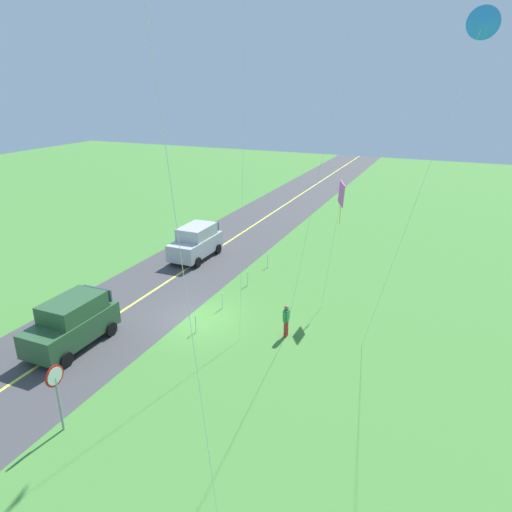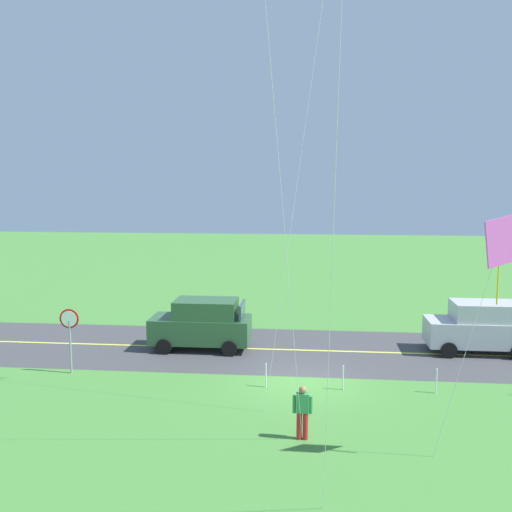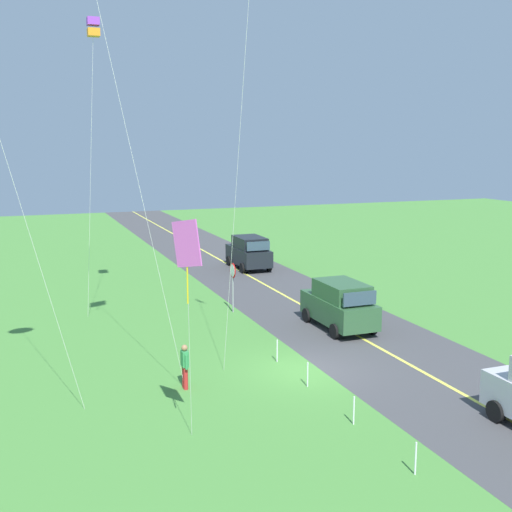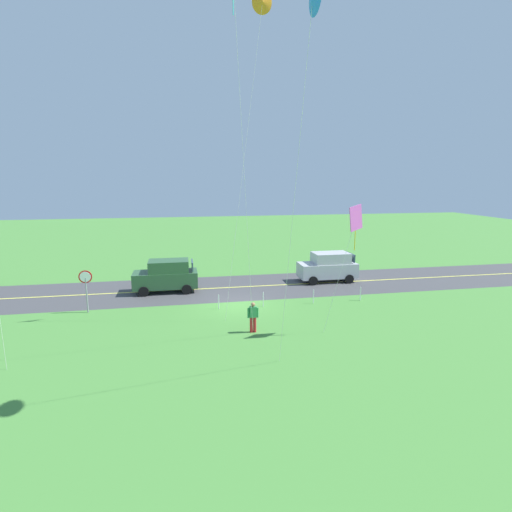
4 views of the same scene
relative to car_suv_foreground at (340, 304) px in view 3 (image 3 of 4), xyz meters
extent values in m
cube|color=#478438|center=(-4.46, 3.79, -1.20)|extent=(120.00, 120.00, 0.10)
cube|color=#424244|center=(-4.46, -0.21, -1.15)|extent=(120.00, 7.00, 0.00)
cube|color=#E5E04C|center=(-4.46, -0.21, -1.15)|extent=(120.00, 0.16, 0.00)
cube|color=#2D5633|center=(0.08, 0.00, -0.26)|extent=(4.40, 1.90, 1.10)
cube|color=#2D5633|center=(-0.17, 0.00, 0.69)|extent=(2.73, 1.75, 0.80)
cube|color=#334756|center=(0.91, 0.00, 0.69)|extent=(0.10, 1.62, 0.64)
cube|color=#334756|center=(-1.79, 0.00, 0.69)|extent=(0.10, 1.62, 0.60)
cylinder|color=black|center=(1.51, 0.95, -0.81)|extent=(0.68, 0.22, 0.68)
cylinder|color=black|center=(1.51, -0.95, -0.81)|extent=(0.68, 0.22, 0.68)
cylinder|color=black|center=(-1.35, 0.95, -0.81)|extent=(0.68, 0.22, 0.68)
cylinder|color=black|center=(-1.35, -0.95, -0.81)|extent=(0.68, 0.22, 0.68)
cylinder|color=black|center=(-10.66, 0.29, -0.81)|extent=(0.68, 0.22, 0.68)
cube|color=black|center=(15.12, -1.08, -0.26)|extent=(4.40, 1.90, 1.10)
cube|color=black|center=(14.87, -1.08, 0.69)|extent=(2.73, 1.75, 0.80)
cube|color=#334756|center=(15.95, -1.08, 0.69)|extent=(0.10, 1.62, 0.64)
cube|color=#334756|center=(13.25, -1.08, 0.69)|extent=(0.10, 1.62, 0.60)
cylinder|color=black|center=(16.55, -0.13, -0.81)|extent=(0.68, 0.22, 0.68)
cylinder|color=black|center=(16.55, -2.03, -0.81)|extent=(0.68, 0.22, 0.68)
cylinder|color=black|center=(13.69, -0.13, -0.81)|extent=(0.68, 0.22, 0.68)
cylinder|color=black|center=(13.69, -2.03, -0.81)|extent=(0.68, 0.22, 0.68)
cylinder|color=gray|center=(4.49, 3.69, -0.10)|extent=(0.08, 0.08, 2.10)
cylinder|color=red|center=(4.49, 3.69, 1.02)|extent=(0.76, 0.04, 0.76)
cylinder|color=white|center=(4.49, 3.72, 1.02)|extent=(0.62, 0.01, 0.62)
cylinder|color=red|center=(-4.69, 8.58, -0.74)|extent=(0.16, 0.16, 0.82)
cylinder|color=red|center=(-4.51, 8.58, -0.74)|extent=(0.16, 0.16, 0.82)
cube|color=#338C4C|center=(-4.60, 8.58, -0.05)|extent=(0.36, 0.22, 0.56)
cylinder|color=#338C4C|center=(-4.84, 8.58, -0.10)|extent=(0.10, 0.10, 0.52)
cylinder|color=#338C4C|center=(-4.36, 8.58, -0.10)|extent=(0.10, 0.10, 0.52)
sphere|color=#9E704C|center=(-4.60, 8.58, 0.34)|extent=(0.22, 0.22, 0.22)
cylinder|color=silver|center=(-3.97, 9.99, 6.60)|extent=(1.27, 2.83, 15.50)
cylinder|color=silver|center=(-4.44, 6.50, 7.09)|extent=(2.19, 0.53, 16.50)
cylinder|color=silver|center=(6.48, 10.28, 5.81)|extent=(0.51, 0.95, 13.93)
cube|color=purple|center=(6.73, 9.81, 13.03)|extent=(0.56, 0.56, 0.36)
cube|color=orange|center=(6.73, 9.81, 12.53)|extent=(0.56, 0.56, 0.36)
cylinder|color=silver|center=(-5.20, 13.61, 5.44)|extent=(0.14, 3.07, 13.20)
cylinder|color=silver|center=(-8.82, 9.51, 1.82)|extent=(1.34, 0.40, 5.95)
cube|color=#D859BF|center=(-9.49, 9.70, 4.79)|extent=(0.97, 0.56, 1.33)
cylinder|color=yellow|center=(-9.49, 9.70, 3.89)|extent=(0.04, 0.04, 1.40)
cylinder|color=silver|center=(-12.45, 4.49, -0.70)|extent=(0.05, 0.05, 0.90)
cylinder|color=silver|center=(-9.25, 4.49, -0.70)|extent=(0.05, 0.05, 0.90)
cylinder|color=silver|center=(-5.99, 4.49, -0.70)|extent=(0.05, 0.05, 0.90)
cylinder|color=silver|center=(-3.21, 4.49, -0.70)|extent=(0.05, 0.05, 0.90)
camera|label=1|loc=(13.96, 15.03, 10.11)|focal=32.97mm
camera|label=2|loc=(-4.79, 24.32, 6.28)|focal=39.88mm
camera|label=3|loc=(-25.12, 13.77, 7.31)|focal=44.25mm
camera|label=4|loc=(-1.12, 27.83, 6.67)|focal=28.03mm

